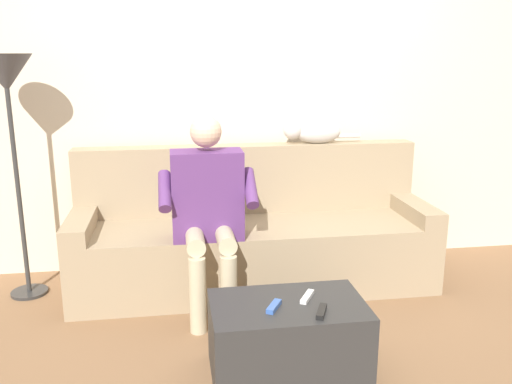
% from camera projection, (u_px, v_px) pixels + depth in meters
% --- Properties ---
extents(ground_plane, '(8.00, 8.00, 0.00)m').
position_uv_depth(ground_plane, '(272.00, 332.00, 3.19)').
color(ground_plane, '#846042').
extents(back_wall, '(5.05, 0.06, 2.56)m').
position_uv_depth(back_wall, '(244.00, 96.00, 4.01)').
color(back_wall, beige).
rests_on(back_wall, ground).
extents(couch, '(2.45, 0.76, 0.95)m').
position_uv_depth(couch, '(253.00, 238.00, 3.82)').
color(couch, '#9E896B').
rests_on(couch, ground).
extents(coffee_table, '(0.77, 0.48, 0.39)m').
position_uv_depth(coffee_table, '(288.00, 338.00, 2.74)').
color(coffee_table, '#2D2D2D').
rests_on(coffee_table, ground).
extents(person_solo_seated, '(0.59, 0.51, 1.22)m').
position_uv_depth(person_solo_seated, '(208.00, 204.00, 3.32)').
color(person_solo_seated, '#5B3370').
rests_on(person_solo_seated, ground).
extents(cat_on_backrest, '(0.58, 0.14, 0.18)m').
position_uv_depth(cat_on_backrest, '(312.00, 132.00, 3.94)').
color(cat_on_backrest, silver).
rests_on(cat_on_backrest, couch).
extents(remote_white, '(0.10, 0.14, 0.02)m').
position_uv_depth(remote_white, '(307.00, 297.00, 2.74)').
color(remote_white, white).
rests_on(remote_white, coffee_table).
extents(remote_black, '(0.09, 0.14, 0.03)m').
position_uv_depth(remote_black, '(322.00, 311.00, 2.58)').
color(remote_black, black).
rests_on(remote_black, coffee_table).
extents(remote_blue, '(0.10, 0.13, 0.02)m').
position_uv_depth(remote_blue, '(274.00, 306.00, 2.63)').
color(remote_blue, '#3860B7').
rests_on(remote_blue, coffee_table).
extents(floor_lamp, '(0.34, 0.34, 1.59)m').
position_uv_depth(floor_lamp, '(7.00, 88.00, 3.36)').
color(floor_lamp, '#2D2D2D').
rests_on(floor_lamp, ground).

